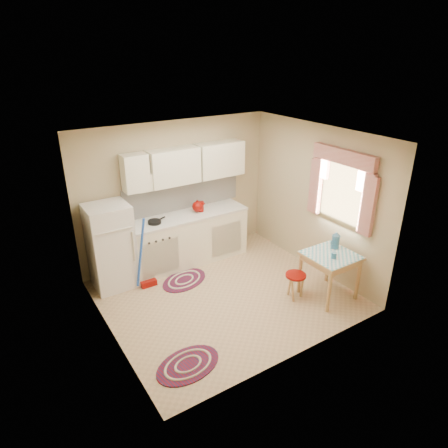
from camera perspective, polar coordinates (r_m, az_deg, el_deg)
The scene contains 14 objects.
room_shell at distance 5.93m, azimuth 0.24°, elevation 4.31°, with size 3.64×3.60×2.52m.
fridge at distance 6.57m, azimuth -15.86°, elevation -3.13°, with size 0.65×0.60×1.40m, color white.
broom at distance 6.44m, azimuth -11.04°, elevation -4.20°, with size 0.28×0.12×1.20m, color blue, non-canonical shape.
base_cabinets at distance 7.16m, azimuth -5.47°, elevation -2.27°, with size 2.25×0.60×0.88m, color white.
countertop at distance 6.97m, azimuth -5.61°, elevation 1.13°, with size 2.27×0.62×0.04m, color silver.
frying_pan at distance 6.69m, azimuth -9.90°, elevation 0.28°, with size 0.22×0.22×0.05m, color black.
red_kettle at distance 7.03m, azimuth -3.81°, elevation 2.51°, with size 0.21×0.19×0.21m, color #7E0904, non-canonical shape.
red_canister at distance 7.07m, azimuth -3.33°, elevation 2.42°, with size 0.10×0.10×0.16m, color #7E0904.
table at distance 6.42m, azimuth 14.72°, elevation -7.11°, with size 0.72×0.72×0.72m, color tan.
stool at distance 6.33m, azimuth 10.09°, elevation -8.72°, with size 0.32×0.32×0.42m, color #7E0904.
coffee_pot at distance 6.39m, azimuth 15.67°, elevation -2.20°, with size 0.15×0.13×0.30m, color #2C6188, non-canonical shape.
mug at distance 6.13m, azimuth 15.42°, elevation -4.37°, with size 0.08×0.08×0.10m, color #2C6188.
rug_center at distance 6.80m, azimuth -5.69°, elevation -7.98°, with size 0.85×0.57×0.02m, color maroon, non-canonical shape.
rug_left at distance 5.23m, azimuth -5.15°, elevation -19.41°, with size 0.86×0.57×0.02m, color maroon, non-canonical shape.
Camera 1 is at (-2.88, -4.45, 3.59)m, focal length 32.00 mm.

